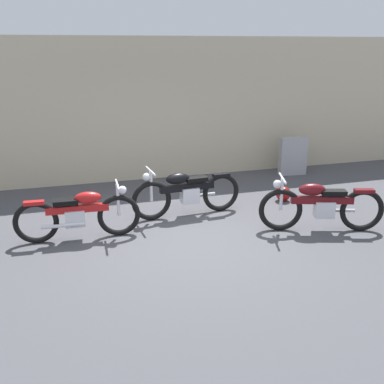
# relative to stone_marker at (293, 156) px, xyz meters

# --- Properties ---
(ground_plane) EXTENTS (40.00, 40.00, 0.00)m
(ground_plane) POSITION_rel_stone_marker_xyz_m (-3.40, -3.01, -0.45)
(ground_plane) COLOR #47474C
(building_wall) EXTENTS (18.00, 0.30, 3.18)m
(building_wall) POSITION_rel_stone_marker_xyz_m (-3.40, 0.76, 1.14)
(building_wall) COLOR beige
(building_wall) RESTS_ON ground_plane
(stone_marker) EXTENTS (0.67, 0.25, 0.90)m
(stone_marker) POSITION_rel_stone_marker_xyz_m (0.00, 0.00, 0.00)
(stone_marker) COLOR #9E9EA3
(stone_marker) RESTS_ON ground_plane
(helmet) EXTENTS (0.30, 0.30, 0.30)m
(helmet) POSITION_rel_stone_marker_xyz_m (-1.11, -1.70, -0.30)
(helmet) COLOR maroon
(helmet) RESTS_ON ground_plane
(motorcycle_black) EXTENTS (2.07, 0.58, 0.93)m
(motorcycle_black) POSITION_rel_stone_marker_xyz_m (-3.20, -1.93, -0.00)
(motorcycle_black) COLOR black
(motorcycle_black) RESTS_ON ground_plane
(motorcycle_red) EXTENTS (1.99, 0.55, 0.89)m
(motorcycle_red) POSITION_rel_stone_marker_xyz_m (-5.13, -2.47, -0.02)
(motorcycle_red) COLOR black
(motorcycle_red) RESTS_ON ground_plane
(motorcycle_maroon) EXTENTS (2.02, 0.84, 0.94)m
(motorcycle_maroon) POSITION_rel_stone_marker_xyz_m (-1.25, -3.24, -0.00)
(motorcycle_maroon) COLOR black
(motorcycle_maroon) RESTS_ON ground_plane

